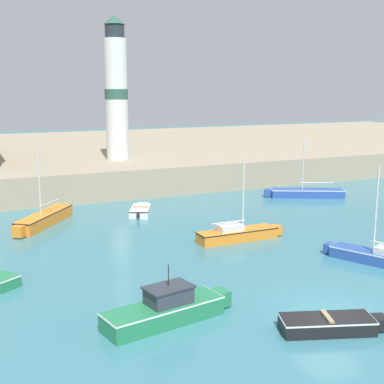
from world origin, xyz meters
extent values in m
plane|color=teal|center=(0.00, 0.00, 0.00)|extent=(200.00, 200.00, 0.00)
cube|color=gray|center=(0.00, 44.52, 1.24)|extent=(120.00, 40.00, 2.48)
cube|color=white|center=(-1.90, 19.45, 0.27)|extent=(2.41, 3.12, 0.54)
cube|color=white|center=(-1.19, 21.00, 0.27)|extent=(0.93, 0.87, 0.46)
cube|color=black|center=(-1.90, 19.45, 0.50)|extent=(2.43, 3.15, 0.07)
cube|color=#997F5B|center=(-1.90, 19.45, 0.58)|extent=(1.13, 0.66, 0.08)
cube|color=black|center=(-2.54, 18.06, 0.32)|extent=(0.27, 0.27, 0.36)
cube|color=#284C9E|center=(6.13, 3.65, 0.32)|extent=(3.30, 5.28, 0.64)
cube|color=#284C9E|center=(4.89, 6.28, 0.32)|extent=(0.80, 0.75, 0.54)
cube|color=white|center=(6.13, 3.65, 0.60)|extent=(3.34, 5.33, 0.07)
cylinder|color=silver|center=(5.96, 4.01, 2.96)|extent=(0.10, 0.10, 4.66)
cube|color=#284C9E|center=(13.16, 19.73, 0.34)|extent=(6.06, 4.00, 0.68)
cube|color=#284C9E|center=(10.17, 21.24, 0.34)|extent=(0.93, 0.99, 0.58)
cube|color=white|center=(13.16, 19.73, 0.64)|extent=(6.12, 4.04, 0.07)
cylinder|color=silver|center=(12.75, 19.93, 2.76)|extent=(0.10, 0.10, 4.16)
cylinder|color=silver|center=(13.84, 19.39, 1.23)|extent=(2.47, 1.30, 0.08)
cube|color=orange|center=(1.38, 10.70, 0.34)|extent=(5.08, 1.36, 0.67)
cube|color=orange|center=(4.19, 10.75, 0.34)|extent=(0.58, 0.71, 0.57)
cube|color=black|center=(1.38, 10.70, 0.63)|extent=(5.13, 1.37, 0.07)
cylinder|color=silver|center=(1.76, 10.70, 2.85)|extent=(0.10, 0.10, 4.36)
cylinder|color=silver|center=(0.75, 10.68, 1.22)|extent=(2.28, 0.12, 0.08)
cube|color=silver|center=(0.87, 10.69, 0.85)|extent=(1.53, 0.91, 0.36)
cube|color=black|center=(-1.45, -1.61, 0.29)|extent=(3.78, 2.41, 0.58)
cube|color=black|center=(0.50, -2.28, 0.29)|extent=(0.80, 0.88, 0.49)
cube|color=white|center=(-1.45, -1.61, 0.54)|extent=(3.81, 2.43, 0.07)
cube|color=#997F5B|center=(-1.45, -1.61, 0.62)|extent=(0.56, 1.13, 0.08)
cube|color=#237A4C|center=(-6.92, 1.70, 0.39)|extent=(5.18, 2.45, 0.78)
cube|color=#237A4C|center=(-4.14, 2.25, 0.39)|extent=(0.83, 0.95, 0.66)
cube|color=white|center=(-6.92, 1.70, 0.74)|extent=(5.23, 2.48, 0.07)
cube|color=#333842|center=(-6.67, 1.75, 1.09)|extent=(1.93, 1.45, 0.63)
cube|color=#2D333D|center=(-6.67, 1.75, 1.45)|extent=(2.09, 1.56, 0.08)
cylinder|color=black|center=(-6.67, 1.75, 1.94)|extent=(0.04, 0.04, 0.90)
cube|color=orange|center=(-8.81, 19.29, 0.42)|extent=(4.59, 5.45, 0.83)
cube|color=orange|center=(-10.79, 16.72, 0.42)|extent=(0.88, 0.85, 0.71)
cube|color=black|center=(-8.81, 19.29, 0.79)|extent=(4.64, 5.51, 0.07)
cylinder|color=silver|center=(-9.08, 18.93, 3.01)|extent=(0.10, 0.10, 4.37)
cylinder|color=silver|center=(-8.36, 19.87, 1.38)|extent=(1.69, 2.16, 0.08)
cylinder|color=silver|center=(0.00, 31.56, 8.01)|extent=(2.07, 2.07, 11.05)
cylinder|color=#2D5647|center=(0.00, 31.56, 8.56)|extent=(2.13, 2.13, 0.90)
cylinder|color=#262D33|center=(0.00, 31.56, 14.14)|extent=(1.76, 1.76, 1.20)
cone|color=#2D5647|center=(0.00, 31.56, 15.14)|extent=(1.97, 1.97, 0.80)
camera|label=1|loc=(-14.01, -16.99, 9.32)|focal=50.00mm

